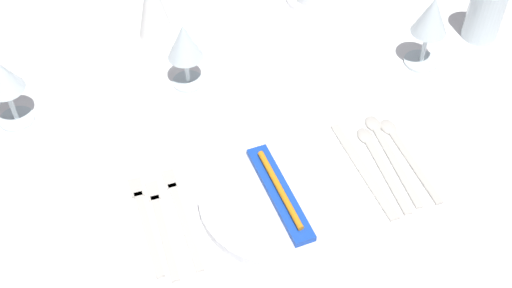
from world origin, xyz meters
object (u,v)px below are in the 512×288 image
at_px(wine_glass_centre, 430,19).
at_px(drink_tumbler, 484,16).
at_px(fork_outer, 181,213).
at_px(wine_glass_right, 2,79).
at_px(spoon_soup, 377,158).
at_px(spoon_dessert, 387,148).
at_px(napkin_folded, 152,2).
at_px(wine_glass_left, 184,44).
at_px(fork_salad, 145,220).
at_px(fork_inner, 162,224).
at_px(spoon_tea, 403,149).
at_px(dinner_knife, 364,172).
at_px(toothbrush_package, 280,192).
at_px(dinner_plate, 279,199).

xyz_separation_m(wine_glass_centre, drink_tumbler, (0.16, 0.04, -0.06)).
relative_size(fork_outer, wine_glass_right, 1.48).
relative_size(spoon_soup, wine_glass_right, 1.42).
height_order(spoon_dessert, napkin_folded, napkin_folded).
height_order(wine_glass_left, napkin_folded, napkin_folded).
height_order(fork_salad, wine_glass_right, wine_glass_right).
bearing_deg(wine_glass_right, drink_tumbler, -3.68).
bearing_deg(spoon_soup, wine_glass_right, 152.72).
xyz_separation_m(fork_inner, spoon_tea, (0.45, 0.02, 0.00)).
relative_size(fork_outer, napkin_folded, 1.29).
distance_m(spoon_soup, drink_tumbler, 0.44).
bearing_deg(fork_inner, wine_glass_left, 67.65).
height_order(wine_glass_centre, napkin_folded, napkin_folded).
bearing_deg(spoon_dessert, fork_outer, -177.08).
xyz_separation_m(dinner_knife, spoon_tea, (0.09, 0.03, 0.00)).
xyz_separation_m(spoon_tea, drink_tumbler, (0.30, 0.24, 0.05)).
height_order(dinner_knife, napkin_folded, napkin_folded).
xyz_separation_m(toothbrush_package, fork_inner, (-0.20, 0.02, -0.02)).
xyz_separation_m(fork_outer, drink_tumbler, (0.72, 0.25, 0.05)).
distance_m(toothbrush_package, spoon_soup, 0.20).
relative_size(fork_inner, wine_glass_left, 1.44).
distance_m(spoon_dessert, wine_glass_right, 0.69).
relative_size(drink_tumbler, napkin_folded, 0.70).
xyz_separation_m(drink_tumbler, napkin_folded, (-0.64, 0.23, 0.03)).
relative_size(wine_glass_left, wine_glass_right, 0.98).
height_order(toothbrush_package, wine_glass_centre, wine_glass_centre).
bearing_deg(drink_tumbler, napkin_folded, 160.55).
xyz_separation_m(toothbrush_package, wine_glass_right, (-0.40, 0.34, 0.08)).
distance_m(toothbrush_package, spoon_tea, 0.25).
distance_m(dinner_plate, spoon_dessert, 0.23).
xyz_separation_m(spoon_dessert, wine_glass_right, (-0.62, 0.29, 0.10)).
height_order(fork_salad, spoon_tea, spoon_tea).
height_order(spoon_tea, wine_glass_right, wine_glass_right).
bearing_deg(drink_tumbler, fork_inner, -160.93).
bearing_deg(fork_inner, spoon_soup, 2.11).
bearing_deg(spoon_dessert, spoon_soup, -149.03).
height_order(fork_outer, napkin_folded, napkin_folded).
height_order(fork_salad, spoon_dessert, spoon_dessert).
distance_m(spoon_dessert, drink_tumbler, 0.41).
bearing_deg(fork_salad, spoon_dessert, 1.88).
relative_size(fork_outer, spoon_tea, 1.03).
relative_size(wine_glass_centre, wine_glass_right, 1.09).
bearing_deg(spoon_soup, drink_tumbler, 34.55).
bearing_deg(toothbrush_package, drink_tumbler, 26.67).
height_order(wine_glass_right, napkin_folded, napkin_folded).
xyz_separation_m(fork_outer, fork_salad, (-0.06, 0.01, 0.00)).
xyz_separation_m(dinner_knife, wine_glass_left, (-0.23, 0.32, 0.09)).
bearing_deg(wine_glass_left, toothbrush_package, -78.66).
bearing_deg(fork_salad, napkin_folded, 74.54).
bearing_deg(drink_tumbler, wine_glass_right, 176.32).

